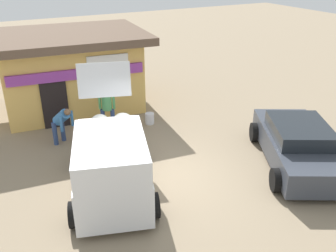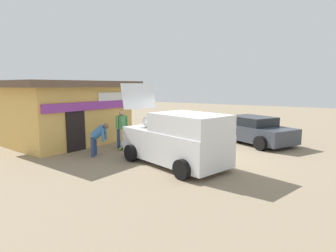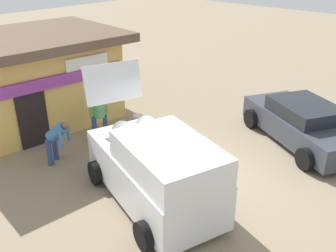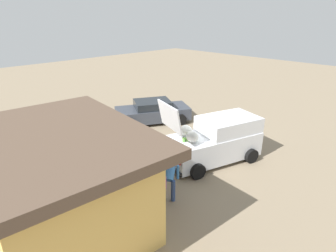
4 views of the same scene
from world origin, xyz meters
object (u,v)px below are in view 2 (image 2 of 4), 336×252
object	(u,v)px
unloaded_banana_pile	(126,145)
delivery_van	(177,139)
vendor_standing	(122,126)
parked_sedan	(251,130)
customer_bending	(98,136)
paint_bucket	(144,138)
storefront_bar	(69,111)

from	to	relation	value
unloaded_banana_pile	delivery_van	bearing A→B (deg)	-106.87
vendor_standing	unloaded_banana_pile	world-z (taller)	vendor_standing
parked_sedan	customer_bending	xyz separation A→B (m)	(-5.89, 4.44, 0.19)
parked_sedan	customer_bending	bearing A→B (deg)	142.96
unloaded_banana_pile	paint_bucket	world-z (taller)	paint_bucket
parked_sedan	paint_bucket	distance (m)	5.34
storefront_bar	unloaded_banana_pile	bearing A→B (deg)	-84.96
parked_sedan	vendor_standing	world-z (taller)	vendor_standing
storefront_bar	parked_sedan	distance (m)	8.99
delivery_van	unloaded_banana_pile	bearing A→B (deg)	73.13
parked_sedan	delivery_van	bearing A→B (deg)	168.14
paint_bucket	delivery_van	bearing A→B (deg)	-127.77
paint_bucket	unloaded_banana_pile	bearing A→B (deg)	-169.51
vendor_standing	parked_sedan	bearing A→B (deg)	-47.19
parked_sedan	unloaded_banana_pile	distance (m)	6.17
parked_sedan	vendor_standing	xyz separation A→B (m)	(-4.28, 4.62, 0.36)
parked_sedan	paint_bucket	xyz separation A→B (m)	(-2.69, 4.59, -0.42)
delivery_van	paint_bucket	size ratio (longest dim) A/B	11.15
parked_sedan	vendor_standing	bearing A→B (deg)	132.81
paint_bucket	storefront_bar	bearing A→B (deg)	123.96
storefront_bar	unloaded_banana_pile	world-z (taller)	storefront_bar
delivery_van	unloaded_banana_pile	xyz separation A→B (m)	(0.95, 3.14, -0.75)
storefront_bar	vendor_standing	world-z (taller)	storefront_bar
storefront_bar	delivery_van	size ratio (longest dim) A/B	1.38
storefront_bar	parked_sedan	xyz separation A→B (m)	(4.72, -7.60, -0.94)
vendor_standing	paint_bucket	xyz separation A→B (m)	(1.58, -0.02, -0.78)
delivery_van	parked_sedan	xyz separation A→B (m)	(5.38, -1.13, -0.31)
delivery_van	parked_sedan	bearing A→B (deg)	-11.86
storefront_bar	paint_bucket	xyz separation A→B (m)	(2.02, -3.00, -1.36)
parked_sedan	paint_bucket	bearing A→B (deg)	120.40
storefront_bar	delivery_van	bearing A→B (deg)	-95.82
vendor_standing	paint_bucket	size ratio (longest dim) A/B	4.17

